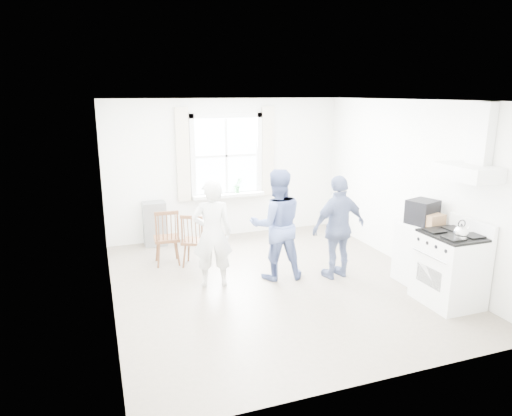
{
  "coord_description": "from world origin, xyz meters",
  "views": [
    {
      "loc": [
        -2.32,
        -5.73,
        2.69
      ],
      "look_at": [
        -0.21,
        0.2,
        1.1
      ],
      "focal_mm": 32.0,
      "sensor_mm": 36.0,
      "label": 1
    }
  ],
  "objects": [
    {
      "name": "person_right",
      "position": [
        0.98,
        -0.08,
        0.77
      ],
      "size": [
        1.03,
        1.03,
        1.55
      ],
      "primitive_type": "imported",
      "rotation": [
        0.0,
        0.0,
        3.29
      ],
      "color": "navy",
      "rests_on": "ground"
    },
    {
      "name": "windsor_chair_a",
      "position": [
        -1.35,
        1.22,
        0.56
      ],
      "size": [
        0.41,
        0.4,
        0.92
      ],
      "color": "#4F2D19",
      "rests_on": "ground"
    },
    {
      "name": "windsor_chair_b",
      "position": [
        -0.97,
        1.02,
        0.53
      ],
      "size": [
        0.49,
        0.48,
        0.87
      ],
      "color": "#4F2D19",
      "rests_on": "ground"
    },
    {
      "name": "kettle",
      "position": [
        1.83,
        -1.55,
        1.04
      ],
      "size": [
        0.18,
        0.18,
        0.25
      ],
      "color": "silver",
      "rests_on": "gas_stove"
    },
    {
      "name": "range_hood",
      "position": [
        2.07,
        -1.35,
        1.9
      ],
      "size": [
        0.45,
        0.76,
        0.94
      ],
      "color": "white",
      "rests_on": "room_shell"
    },
    {
      "name": "room_shell",
      "position": [
        0.0,
        0.0,
        1.3
      ],
      "size": [
        4.62,
        5.12,
        2.64
      ],
      "color": "gray",
      "rests_on": "ground"
    },
    {
      "name": "person_mid",
      "position": [
        0.11,
        0.2,
        0.82
      ],
      "size": [
        0.91,
        0.91,
        1.64
      ],
      "primitive_type": "imported",
      "rotation": [
        0.0,
        0.0,
        2.99
      ],
      "color": "#4F5F93",
      "rests_on": "ground"
    },
    {
      "name": "person_left",
      "position": [
        -0.86,
        0.23,
        0.77
      ],
      "size": [
        0.65,
        0.65,
        1.55
      ],
      "primitive_type": "imported",
      "rotation": [
        0.0,
        0.0,
        2.97
      ],
      "color": "silver",
      "rests_on": "ground"
    },
    {
      "name": "low_cabinet",
      "position": [
        1.98,
        -0.65,
        0.45
      ],
      "size": [
        0.5,
        0.55,
        0.9
      ],
      "primitive_type": "cube",
      "color": "white",
      "rests_on": "ground"
    },
    {
      "name": "shelf_unit",
      "position": [
        -1.4,
        2.33,
        0.4
      ],
      "size": [
        0.4,
        0.3,
        0.8
      ],
      "primitive_type": "cube",
      "color": "gray",
      "rests_on": "ground"
    },
    {
      "name": "cardboard_box",
      "position": [
        1.99,
        -0.87,
        0.99
      ],
      "size": [
        0.3,
        0.24,
        0.18
      ],
      "primitive_type": "cube",
      "rotation": [
        0.0,
        0.0,
        0.14
      ],
      "color": "#946C47",
      "rests_on": "low_cabinet"
    },
    {
      "name": "window_assembly",
      "position": [
        0.0,
        2.45,
        1.46
      ],
      "size": [
        1.88,
        0.24,
        1.7
      ],
      "color": "white",
      "rests_on": "room_shell"
    },
    {
      "name": "potted_plant",
      "position": [
        0.19,
        2.36,
        1.0
      ],
      "size": [
        0.17,
        0.17,
        0.29
      ],
      "primitive_type": "imported",
      "rotation": [
        0.0,
        0.0,
        0.05
      ],
      "color": "#327038",
      "rests_on": "window_assembly"
    },
    {
      "name": "stereo_stack",
      "position": [
        1.96,
        -0.67,
        1.07
      ],
      "size": [
        0.46,
        0.44,
        0.34
      ],
      "color": "black",
      "rests_on": "low_cabinet"
    },
    {
      "name": "gas_stove",
      "position": [
        1.91,
        -1.35,
        0.48
      ],
      "size": [
        0.68,
        0.76,
        1.12
      ],
      "color": "white",
      "rests_on": "ground"
    }
  ]
}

